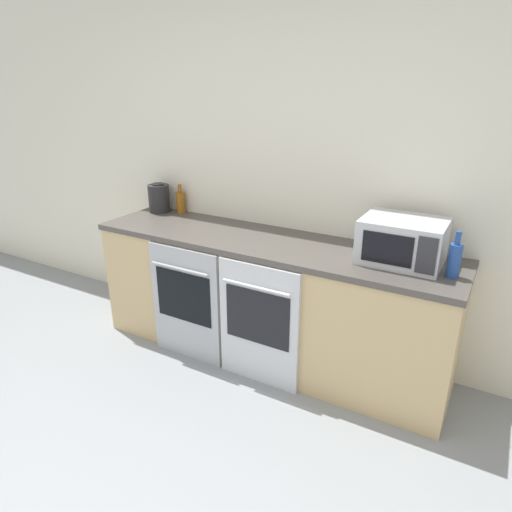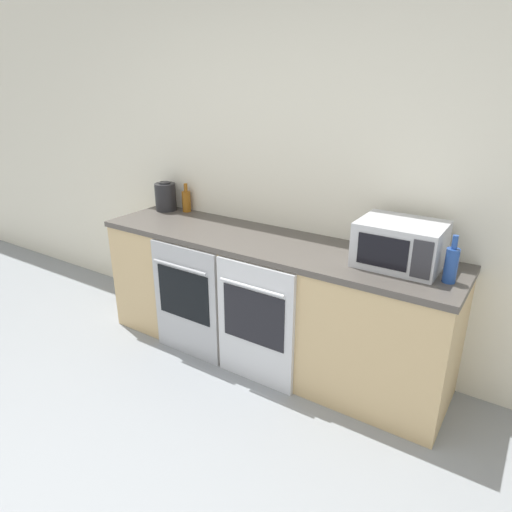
{
  "view_description": "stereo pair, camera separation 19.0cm",
  "coord_description": "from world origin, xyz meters",
  "px_view_note": "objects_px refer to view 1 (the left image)",
  "views": [
    {
      "loc": [
        1.37,
        -0.66,
        1.91
      ],
      "look_at": [
        -0.09,
        1.91,
        0.76
      ],
      "focal_mm": 32.0,
      "sensor_mm": 36.0,
      "label": 1
    },
    {
      "loc": [
        1.53,
        -0.56,
        1.91
      ],
      "look_at": [
        -0.09,
        1.91,
        0.76
      ],
      "focal_mm": 32.0,
      "sensor_mm": 36.0,
      "label": 2
    }
  ],
  "objects_px": {
    "bottle_blue": "(454,259)",
    "kettle": "(159,198)",
    "oven_left": "(185,304)",
    "oven_right": "(258,325)",
    "bottle_amber": "(181,202)",
    "microwave": "(402,241)"
  },
  "relations": [
    {
      "from": "oven_right",
      "to": "kettle",
      "type": "height_order",
      "value": "kettle"
    },
    {
      "from": "oven_right",
      "to": "kettle",
      "type": "bearing_deg",
      "value": 157.31
    },
    {
      "from": "oven_left",
      "to": "oven_right",
      "type": "height_order",
      "value": "same"
    },
    {
      "from": "bottle_blue",
      "to": "oven_right",
      "type": "bearing_deg",
      "value": -165.05
    },
    {
      "from": "bottle_blue",
      "to": "bottle_amber",
      "type": "bearing_deg",
      "value": 172.3
    },
    {
      "from": "oven_left",
      "to": "kettle",
      "type": "distance_m",
      "value": 0.99
    },
    {
      "from": "bottle_blue",
      "to": "kettle",
      "type": "distance_m",
      "value": 2.29
    },
    {
      "from": "oven_left",
      "to": "kettle",
      "type": "relative_size",
      "value": 3.6
    },
    {
      "from": "bottle_blue",
      "to": "kettle",
      "type": "bearing_deg",
      "value": 174.38
    },
    {
      "from": "bottle_amber",
      "to": "kettle",
      "type": "bearing_deg",
      "value": -160.62
    },
    {
      "from": "oven_left",
      "to": "bottle_amber",
      "type": "relative_size",
      "value": 3.63
    },
    {
      "from": "oven_right",
      "to": "microwave",
      "type": "bearing_deg",
      "value": 25.97
    },
    {
      "from": "bottle_blue",
      "to": "bottle_amber",
      "type": "relative_size",
      "value": 1.13
    },
    {
      "from": "oven_left",
      "to": "kettle",
      "type": "xyz_separation_m",
      "value": [
        -0.62,
        0.51,
        0.57
      ]
    },
    {
      "from": "oven_right",
      "to": "bottle_amber",
      "type": "bearing_deg",
      "value": 151.43
    },
    {
      "from": "kettle",
      "to": "bottle_blue",
      "type": "bearing_deg",
      "value": -5.62
    },
    {
      "from": "oven_left",
      "to": "microwave",
      "type": "height_order",
      "value": "microwave"
    },
    {
      "from": "bottle_amber",
      "to": "oven_left",
      "type": "bearing_deg",
      "value": -51.56
    },
    {
      "from": "oven_right",
      "to": "bottle_blue",
      "type": "distance_m",
      "value": 1.24
    },
    {
      "from": "kettle",
      "to": "bottle_amber",
      "type": "bearing_deg",
      "value": 19.38
    },
    {
      "from": "bottle_amber",
      "to": "kettle",
      "type": "relative_size",
      "value": 0.99
    },
    {
      "from": "oven_left",
      "to": "bottle_blue",
      "type": "bearing_deg",
      "value": 9.73
    }
  ]
}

